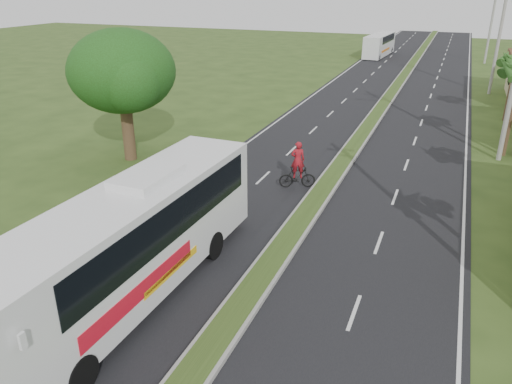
% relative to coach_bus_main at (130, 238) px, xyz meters
% --- Properties ---
extents(ground, '(180.00, 180.00, 0.00)m').
position_rel_coach_bus_main_xyz_m(ground, '(3.53, 1.85, -2.25)').
color(ground, '#2E4519').
rests_on(ground, ground).
extents(road_asphalt, '(14.00, 160.00, 0.02)m').
position_rel_coach_bus_main_xyz_m(road_asphalt, '(3.53, 21.85, -2.24)').
color(road_asphalt, black).
rests_on(road_asphalt, ground).
extents(median_strip, '(1.20, 160.00, 0.18)m').
position_rel_coach_bus_main_xyz_m(median_strip, '(3.53, 21.85, -2.15)').
color(median_strip, gray).
rests_on(median_strip, ground).
extents(lane_edge_left, '(0.12, 160.00, 0.01)m').
position_rel_coach_bus_main_xyz_m(lane_edge_left, '(-3.17, 21.85, -2.25)').
color(lane_edge_left, silver).
rests_on(lane_edge_left, ground).
extents(lane_edge_right, '(0.12, 160.00, 0.01)m').
position_rel_coach_bus_main_xyz_m(lane_edge_right, '(10.23, 21.85, -2.25)').
color(lane_edge_right, silver).
rests_on(lane_edge_right, ground).
extents(shade_tree, '(6.30, 6.00, 7.54)m').
position_rel_coach_bus_main_xyz_m(shade_tree, '(-8.58, 11.87, 2.78)').
color(shade_tree, '#473321').
rests_on(shade_tree, ground).
extents(utility_pole_c, '(1.60, 0.28, 11.00)m').
position_rel_coach_bus_main_xyz_m(utility_pole_c, '(12.03, 39.85, 3.42)').
color(utility_pole_c, gray).
rests_on(utility_pole_c, ground).
extents(utility_pole_d, '(1.60, 0.28, 10.50)m').
position_rel_coach_bus_main_xyz_m(utility_pole_d, '(12.03, 59.85, 3.17)').
color(utility_pole_d, gray).
rests_on(utility_pole_d, ground).
extents(coach_bus_main, '(2.95, 12.72, 4.09)m').
position_rel_coach_bus_main_xyz_m(coach_bus_main, '(0.00, 0.00, 0.00)').
color(coach_bus_main, white).
rests_on(coach_bus_main, ground).
extents(coach_bus_far, '(2.87, 10.31, 2.97)m').
position_rel_coach_bus_main_xyz_m(coach_bus_far, '(-1.66, 61.52, -0.57)').
color(coach_bus_far, white).
rests_on(coach_bus_far, ground).
extents(motorcyclist, '(1.93, 1.24, 2.48)m').
position_rel_coach_bus_main_xyz_m(motorcyclist, '(2.14, 11.26, -1.35)').
color(motorcyclist, black).
rests_on(motorcyclist, ground).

